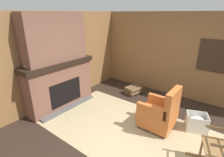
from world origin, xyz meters
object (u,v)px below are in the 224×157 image
Objects in this scene: rocking_chair at (222,151)px; oil_lamp_vase at (26,64)px; laundry_basket at (197,122)px; storage_case at (71,55)px; firewood_stack at (133,90)px; armchair at (159,114)px.

oil_lamp_vase is (-3.67, -0.88, 0.88)m from rocking_chair.
storage_case is (-3.14, -0.60, 1.10)m from laundry_basket.
firewood_stack is (-2.49, 1.63, -0.29)m from rocking_chair.
armchair is 2.67m from storage_case.
rocking_chair is 1.07m from laundry_basket.
storage_case is at bearing -169.25° from laundry_basket.
rocking_chair is at bearing 13.46° from oil_lamp_vase.
armchair is 1.83× the size of firewood_stack.
rocking_chair is (1.17, -0.47, 0.06)m from armchair.
storage_case reaches higher than firewood_stack.
armchair is at bearing -145.95° from laundry_basket.
firewood_stack is 2.09m from laundry_basket.
firewood_stack is at bearing 159.96° from laundry_basket.
laundry_basket is at bearing 10.75° from storage_case.
armchair is 4.69× the size of storage_case.
rocking_chair is at bearing -60.00° from laundry_basket.
rocking_chair is 2.23× the size of firewood_stack.
armchair is at bearing 28.43° from oil_lamp_vase.
firewood_stack is 2.26× the size of oil_lamp_vase.
storage_case is at bearing 89.99° from oil_lamp_vase.
laundry_basket is at bearing 29.64° from oil_lamp_vase.
rocking_chair is at bearing -4.89° from storage_case.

